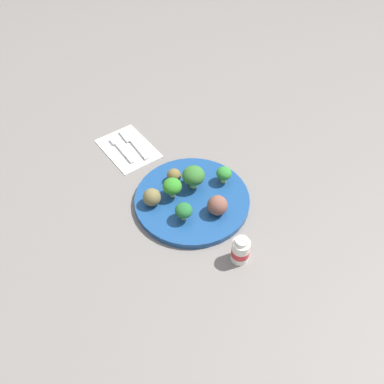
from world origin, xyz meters
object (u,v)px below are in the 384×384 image
(plate, at_px, (192,200))
(knife, at_px, (132,143))
(meatball_back_left, at_px, (217,205))
(broccoli_floret_center, at_px, (172,187))
(broccoli_floret_far_rim, at_px, (194,176))
(broccoli_floret_back_right, at_px, (184,211))
(meatball_front_right, at_px, (152,197))
(fork, at_px, (121,148))
(napkin, at_px, (128,148))
(meatball_back_right, at_px, (175,175))
(yogurt_bottle, at_px, (240,251))
(broccoli_floret_mid_left, at_px, (224,174))

(plate, height_order, knife, plate)
(plate, xyz_separation_m, meatball_back_left, (-0.07, -0.02, 0.03))
(broccoli_floret_center, bearing_deg, broccoli_floret_far_rim, -96.43)
(broccoli_floret_far_rim, relative_size, broccoli_floret_back_right, 1.33)
(meatball_front_right, distance_m, meatball_back_left, 0.16)
(broccoli_floret_center, bearing_deg, knife, -7.65)
(broccoli_floret_center, distance_m, meatball_back_left, 0.12)
(broccoli_floret_back_right, height_order, meatball_front_right, broccoli_floret_back_right)
(broccoli_floret_back_right, relative_size, knife, 0.31)
(knife, bearing_deg, broccoli_floret_center, 172.35)
(broccoli_floret_back_right, distance_m, knife, 0.32)
(broccoli_floret_far_rim, xyz_separation_m, fork, (0.24, 0.06, -0.05))
(meatball_back_left, distance_m, napkin, 0.34)
(meatball_back_right, bearing_deg, napkin, 6.65)
(broccoli_floret_center, height_order, knife, broccoli_floret_center)
(meatball_front_right, bearing_deg, broccoli_floret_far_rim, -98.36)
(yogurt_bottle, bearing_deg, meatball_front_right, 15.61)
(broccoli_floret_back_right, bearing_deg, meatball_back_left, -113.97)
(meatball_back_left, bearing_deg, broccoli_floret_mid_left, -49.64)
(broccoli_floret_back_right, xyz_separation_m, meatball_back_right, (0.11, -0.06, -0.01))
(yogurt_bottle, bearing_deg, plate, -5.82)
(broccoli_floret_mid_left, height_order, meatball_back_right, broccoli_floret_mid_left)
(plate, xyz_separation_m, broccoli_floret_far_rim, (0.03, -0.03, 0.04))
(meatball_front_right, xyz_separation_m, fork, (0.23, -0.05, -0.03))
(broccoli_floret_mid_left, distance_m, knife, 0.29)
(meatball_back_left, xyz_separation_m, knife, (0.34, 0.02, -0.03))
(fork, bearing_deg, meatball_back_left, -170.75)
(broccoli_floret_far_rim, xyz_separation_m, meatball_front_right, (0.02, 0.11, -0.01))
(napkin, relative_size, knife, 1.17)
(broccoli_floret_far_rim, height_order, knife, broccoli_floret_far_rim)
(broccoli_floret_mid_left, height_order, yogurt_bottle, yogurt_bottle)
(meatball_front_right, distance_m, knife, 0.24)
(broccoli_floret_mid_left, distance_m, broccoli_floret_back_right, 0.15)
(meatball_back_right, bearing_deg, knife, 1.01)
(broccoli_floret_mid_left, bearing_deg, fork, 25.78)
(plate, bearing_deg, broccoli_floret_center, 43.77)
(broccoli_floret_far_rim, relative_size, fork, 0.49)
(broccoli_floret_back_right, bearing_deg, broccoli_floret_far_rim, -50.43)
(fork, bearing_deg, plate, -172.13)
(broccoli_floret_center, bearing_deg, yogurt_bottle, -176.67)
(broccoli_floret_back_right, xyz_separation_m, knife, (0.31, -0.05, -0.04))
(meatball_back_right, relative_size, meatball_back_left, 0.74)
(broccoli_floret_mid_left, distance_m, fork, 0.31)
(fork, distance_m, yogurt_bottle, 0.46)
(knife, bearing_deg, yogurt_bottle, 177.72)
(broccoli_floret_mid_left, xyz_separation_m, knife, (0.28, 0.10, -0.04))
(broccoli_floret_far_rim, bearing_deg, knife, 6.52)
(yogurt_bottle, bearing_deg, napkin, 0.04)
(broccoli_floret_back_right, height_order, meatball_back_right, broccoli_floret_back_right)
(yogurt_bottle, bearing_deg, meatball_back_right, -4.71)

